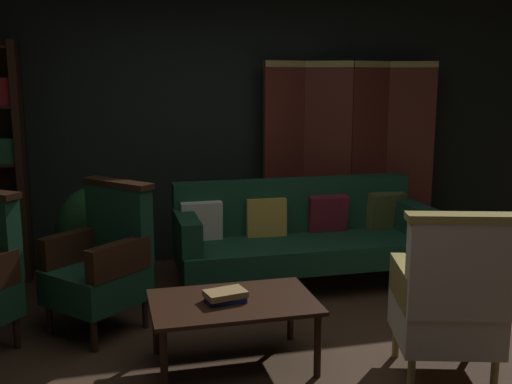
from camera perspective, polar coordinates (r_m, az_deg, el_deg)
ground_plane at (r=3.86m, az=2.98°, el=-16.24°), size 10.00×10.00×0.00m
back_wall at (r=5.83m, az=-3.94°, el=7.33°), size 7.20×0.10×2.80m
folding_screen at (r=5.99m, az=8.69°, el=3.34°), size 1.73×0.27×1.90m
velvet_couch at (r=5.16m, az=4.19°, el=-3.78°), size 2.12×0.78×0.88m
coffee_table at (r=3.75m, az=-2.16°, el=-10.82°), size 1.00×0.64×0.42m
armchair_gilt_accent at (r=3.69m, az=17.71°, el=-9.74°), size 0.72×0.71×1.04m
armchair_wing_left at (r=4.36m, az=-14.25°, el=-6.37°), size 0.81×0.82×1.04m
potted_plant at (r=5.05m, az=-15.02°, el=-3.76°), size 0.60×0.60×0.89m
book_navy_cloth at (r=3.71m, az=-2.89°, el=-10.05°), size 0.24×0.16×0.03m
book_tan_leather at (r=3.69m, az=-2.90°, el=-9.55°), size 0.27×0.20×0.04m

